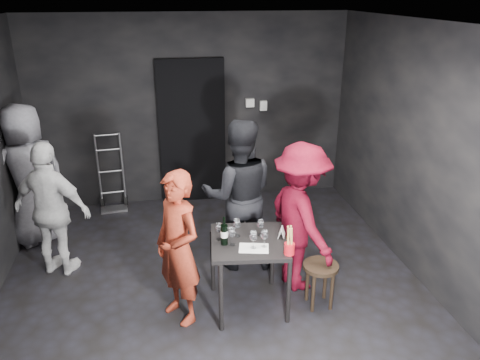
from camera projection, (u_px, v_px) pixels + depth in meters
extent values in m
cube|color=black|center=(215.00, 293.00, 4.94)|extent=(4.50, 5.00, 0.02)
cube|color=silver|center=(208.00, 24.00, 3.91)|extent=(4.50, 5.00, 0.02)
cube|color=black|center=(191.00, 111.00, 6.70)|extent=(4.50, 0.04, 2.70)
cube|color=black|center=(430.00, 160.00, 4.79)|extent=(0.04, 5.00, 2.70)
cube|color=black|center=(192.00, 132.00, 6.76)|extent=(0.95, 0.10, 2.10)
cube|color=#B7B7B2|center=(250.00, 103.00, 6.76)|extent=(0.12, 0.06, 0.12)
cube|color=#B7B7B2|center=(263.00, 106.00, 6.81)|extent=(0.10, 0.06, 0.14)
cylinder|color=#B2B2B7|center=(99.00, 172.00, 6.65)|extent=(0.03, 0.03, 1.12)
cylinder|color=#B2B2B7|center=(123.00, 171.00, 6.71)|extent=(0.03, 0.03, 1.12)
cube|color=#B2B2B7|center=(114.00, 209.00, 6.78)|extent=(0.37, 0.20, 0.03)
cylinder|color=black|center=(103.00, 202.00, 6.86)|extent=(0.04, 0.16, 0.16)
cylinder|color=black|center=(126.00, 200.00, 6.91)|extent=(0.04, 0.16, 0.16)
cube|color=black|center=(249.00, 242.00, 4.47)|extent=(0.72, 0.72, 0.04)
cylinder|color=black|center=(221.00, 298.00, 4.27)|extent=(0.04, 0.04, 0.71)
cylinder|color=black|center=(289.00, 291.00, 4.37)|extent=(0.04, 0.04, 0.71)
cylinder|color=black|center=(213.00, 261.00, 4.85)|extent=(0.04, 0.04, 0.71)
cylinder|color=black|center=(273.00, 255.00, 4.96)|extent=(0.04, 0.04, 0.71)
cylinder|color=#362619|center=(321.00, 266.00, 4.59)|extent=(0.35, 0.35, 0.04)
cylinder|color=#362619|center=(325.00, 281.00, 4.78)|extent=(0.04, 0.04, 0.41)
cylinder|color=#362619|center=(307.00, 283.00, 4.75)|extent=(0.04, 0.04, 0.41)
cylinder|color=#362619|center=(313.00, 294.00, 4.58)|extent=(0.04, 0.04, 0.41)
cylinder|color=#362619|center=(332.00, 292.00, 4.61)|extent=(0.04, 0.04, 0.41)
imported|color=#A3331D|center=(178.00, 248.00, 4.30)|extent=(0.61, 0.66, 1.52)
imported|color=black|center=(239.00, 184.00, 5.13)|extent=(1.01, 0.63, 1.97)
imported|color=#600819|center=(301.00, 214.00, 4.78)|extent=(0.76, 1.18, 1.69)
imported|color=white|center=(52.00, 209.00, 5.03)|extent=(1.01, 0.77, 1.56)
imported|color=slate|center=(27.00, 163.00, 5.60)|extent=(1.15, 1.04, 2.08)
cube|color=white|center=(254.00, 248.00, 4.32)|extent=(0.30, 0.24, 0.00)
cylinder|color=black|center=(224.00, 235.00, 4.36)|extent=(0.07, 0.07, 0.20)
cylinder|color=black|center=(224.00, 221.00, 4.30)|extent=(0.03, 0.03, 0.08)
cylinder|color=white|center=(224.00, 234.00, 4.35)|extent=(0.07, 0.07, 0.06)
cylinder|color=red|center=(289.00, 249.00, 4.21)|extent=(0.10, 0.10, 0.11)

